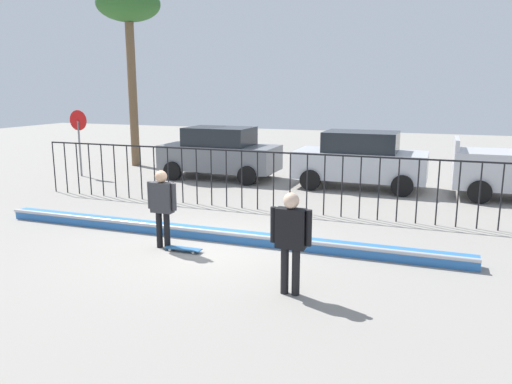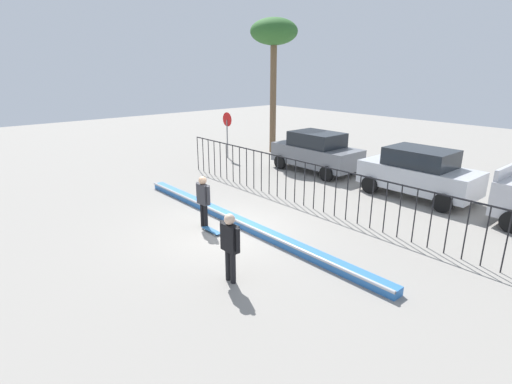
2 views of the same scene
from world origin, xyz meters
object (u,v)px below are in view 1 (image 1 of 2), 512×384
Objects in this scene: parked_car_gray at (220,152)px; stop_sign at (79,134)px; parked_car_silver at (360,159)px; palm_tree_short at (129,11)px; skateboarder at (162,202)px; camera_operator at (291,234)px; skateboard at (183,249)px.

stop_sign reaches higher than parked_car_gray.
palm_tree_short is at bearing 168.20° from parked_car_silver.
skateboarder is 10.00m from stop_sign.
parked_car_gray is at bearing 15.13° from stop_sign.
palm_tree_short reaches higher than parked_car_silver.
stop_sign is (-7.50, 6.58, 0.62)m from skateboarder.
camera_operator is 13.35m from stop_sign.
camera_operator is at bearing -90.40° from parked_car_silver.
stop_sign is at bearing -164.73° from parked_car_gray.
camera_operator is 9.34m from parked_car_silver.
stop_sign is (-5.19, -1.40, 0.64)m from parked_car_gray.
stop_sign reaches higher than camera_operator.
skateboarder is 13.07m from palm_tree_short.
parked_car_silver is (5.17, -0.04, 0.00)m from parked_car_gray.
stop_sign is (-10.36, -1.36, 0.64)m from parked_car_silver.
palm_tree_short is at bearing 133.58° from skateboarder.
parked_car_silver is 11.42m from palm_tree_short.
skateboarder is at bearing -41.27° from stop_sign.
skateboarder is at bearing -73.70° from parked_car_gray.
skateboarder is at bearing 38.85° from camera_operator.
skateboarder is 1.06m from skateboard.
palm_tree_short is at bearing 161.59° from parked_car_gray.
skateboard is 8.41m from parked_car_silver.
stop_sign is at bearing -98.52° from palm_tree_short.
parked_car_silver is 0.58× the size of palm_tree_short.
skateboard is at bearing -39.77° from stop_sign.
stop_sign is 5.68m from palm_tree_short.
skateboard is at bearing -1.61° from skateboarder.
parked_car_gray is at bearing 102.01° from skateboard.
skateboarder is 8.31m from parked_car_gray.
stop_sign reaches higher than skateboard.
skateboard is 0.47× the size of camera_operator.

